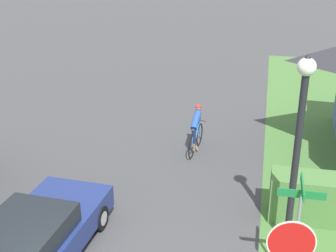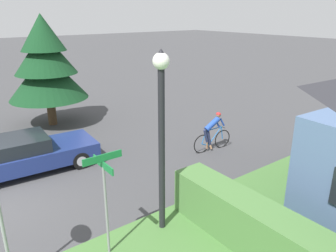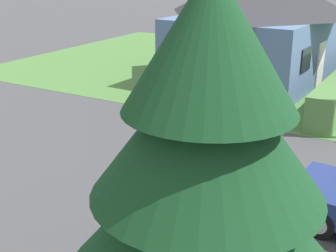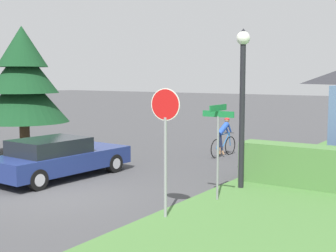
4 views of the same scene
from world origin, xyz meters
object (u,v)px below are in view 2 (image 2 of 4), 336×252
object	(u,v)px
sedan_left_lane	(25,154)
conifer_tall_near	(46,63)
cyclist	(212,133)
street_lamp	(161,119)
street_name_sign	(105,186)

from	to	relation	value
sedan_left_lane	conifer_tall_near	xyz separation A→B (m)	(-4.57, 2.45, 2.38)
cyclist	street_lamp	xyz separation A→B (m)	(2.89, -4.58, 2.21)
sedan_left_lane	conifer_tall_near	bearing A→B (deg)	65.19
street_lamp	street_name_sign	xyz separation A→B (m)	(0.04, -1.56, -1.21)
cyclist	conifer_tall_near	distance (m)	8.53
sedan_left_lane	street_name_sign	bearing A→B (deg)	-82.40
street_lamp	street_name_sign	distance (m)	1.97
street_name_sign	conifer_tall_near	xyz separation A→B (m)	(-10.05, 2.04, 1.28)
sedan_left_lane	cyclist	xyz separation A→B (m)	(2.55, 6.54, 0.10)
cyclist	conifer_tall_near	xyz separation A→B (m)	(-7.13, -4.10, 2.28)
cyclist	street_lamp	distance (m)	5.85
street_name_sign	conifer_tall_near	bearing A→B (deg)	168.54
sedan_left_lane	street_lamp	xyz separation A→B (m)	(5.44, 1.97, 2.31)
conifer_tall_near	cyclist	bearing A→B (deg)	29.88
street_name_sign	cyclist	bearing A→B (deg)	115.51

